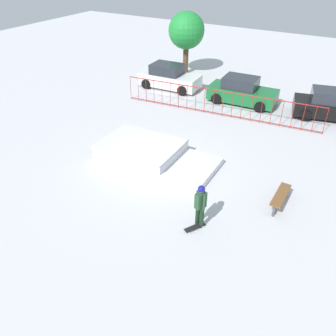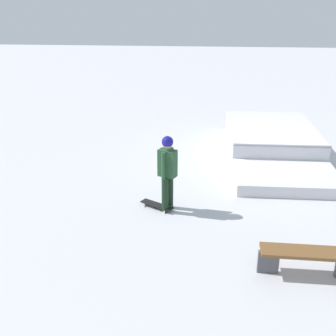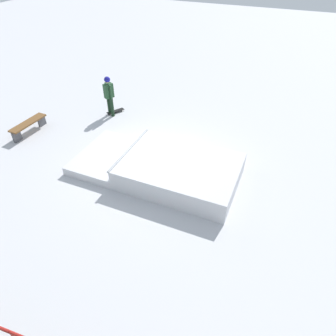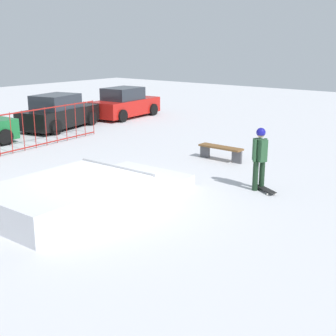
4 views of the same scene
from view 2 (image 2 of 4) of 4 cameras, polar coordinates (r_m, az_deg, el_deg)
name	(u,v)px [view 2 (image 2 of 4)]	position (r m, az deg, el deg)	size (l,w,h in m)	color
ground_plane	(260,162)	(12.34, 12.39, 0.83)	(60.00, 60.00, 0.00)	silver
skate_ramp	(273,143)	(13.01, 14.13, 3.28)	(5.44, 2.69, 0.74)	silver
skater	(167,168)	(8.97, -0.07, 0.00)	(0.41, 0.44, 1.73)	black
skateboard	(157,205)	(9.44, -1.53, -5.07)	(0.57, 0.80, 0.09)	black
park_bench	(308,257)	(7.57, 18.58, -11.44)	(0.42, 1.66, 0.48)	brown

